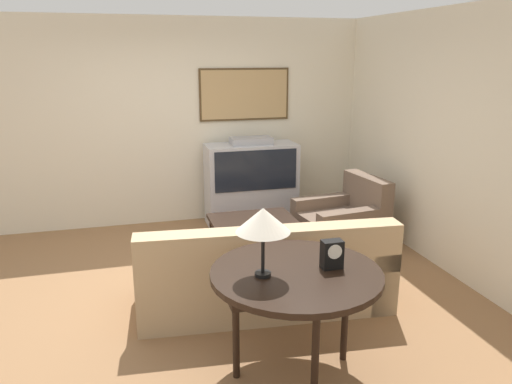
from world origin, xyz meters
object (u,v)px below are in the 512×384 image
at_px(couch, 264,275).
at_px(coffee_table, 252,222).
at_px(console_table, 296,280).
at_px(tv, 251,183).
at_px(armchair, 343,223).
at_px(mantel_clock, 332,254).
at_px(table_lamp, 263,221).

height_order(couch, coffee_table, couch).
relative_size(coffee_table, console_table, 0.79).
distance_m(tv, console_table, 3.36).
bearing_deg(console_table, tv, 80.61).
height_order(couch, armchair, couch).
xyz_separation_m(tv, console_table, (-0.55, -3.31, 0.18)).
bearing_deg(mantel_clock, coffee_table, 89.80).
bearing_deg(tv, table_lamp, -103.38).
bearing_deg(armchair, mantel_clock, -34.25).
height_order(tv, couch, tv).
distance_m(armchair, console_table, 2.68).
relative_size(table_lamp, mantel_clock, 2.37).
xyz_separation_m(couch, armchair, (1.33, 1.21, -0.03)).
bearing_deg(table_lamp, couch, 73.15).
xyz_separation_m(tv, mantel_clock, (-0.30, -3.32, 0.34)).
distance_m(tv, table_lamp, 3.47).
bearing_deg(coffee_table, console_table, -96.83).
height_order(coffee_table, mantel_clock, mantel_clock).
xyz_separation_m(armchair, mantel_clock, (-1.15, -2.25, 0.63)).
height_order(tv, coffee_table, tv).
relative_size(coffee_table, mantel_clock, 4.66).
distance_m(table_lamp, mantel_clock, 0.57).
relative_size(armchair, console_table, 0.86).
relative_size(tv, coffee_table, 1.28).
relative_size(couch, console_table, 1.95).
distance_m(coffee_table, table_lamp, 2.37).
xyz_separation_m(couch, table_lamp, (-0.31, -1.03, 0.89)).
bearing_deg(coffee_table, mantel_clock, -90.20).
bearing_deg(tv, mantel_clock, -95.08).
bearing_deg(coffee_table, couch, -99.40).
bearing_deg(couch, armchair, -132.55).
bearing_deg(mantel_clock, armchair, 62.95).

